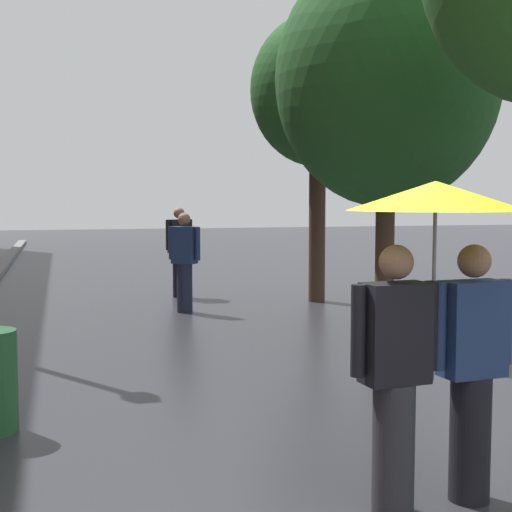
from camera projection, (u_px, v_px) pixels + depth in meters
name	position (u px, v px, depth m)	size (l,w,h in m)	color
street_tree_1	(387.00, 80.00, 10.37)	(3.19, 3.19, 5.44)	#473323
street_tree_2	(318.00, 92.00, 13.24)	(2.47, 2.47, 5.25)	#473323
couple_under_umbrella	(435.00, 293.00, 4.49)	(1.15, 1.09, 2.04)	#2D2D33
pedestrian_walking_midground	(179.00, 250.00, 14.07)	(0.55, 0.43, 1.73)	black
pedestrian_walking_far	(184.00, 262.00, 12.20)	(0.48, 0.42, 1.67)	#1E233D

